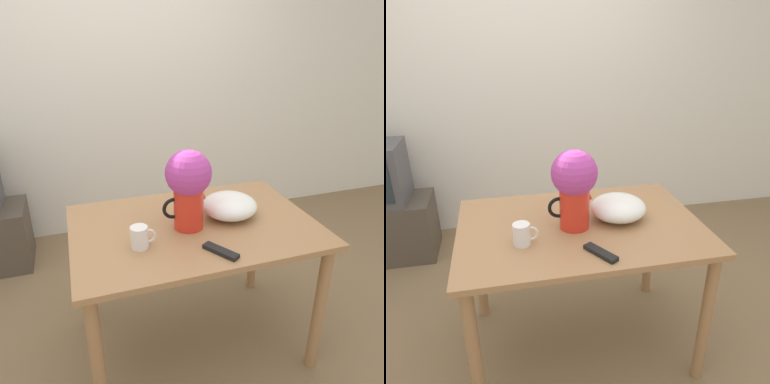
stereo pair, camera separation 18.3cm
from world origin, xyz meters
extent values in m
plane|color=#7F6647|center=(0.00, 0.00, 0.00)|extent=(12.00, 12.00, 0.00)
cube|color=silver|center=(0.00, 1.61, 1.30)|extent=(8.00, 0.05, 2.60)
cube|color=#A3754C|center=(0.14, -0.01, 0.78)|extent=(1.24, 0.85, 0.03)
cylinder|color=#A3754C|center=(-0.42, -0.38, 0.38)|extent=(0.06, 0.06, 0.77)
cylinder|color=#A3754C|center=(0.70, -0.38, 0.38)|extent=(0.06, 0.06, 0.77)
cylinder|color=#A3754C|center=(-0.42, 0.36, 0.38)|extent=(0.06, 0.06, 0.77)
cylinder|color=#A3754C|center=(0.70, 0.36, 0.38)|extent=(0.06, 0.06, 0.77)
cylinder|color=red|center=(0.11, -0.03, 0.90)|extent=(0.15, 0.15, 0.21)
cone|color=red|center=(0.17, -0.03, 0.98)|extent=(0.05, 0.05, 0.05)
torus|color=black|center=(0.03, -0.03, 0.91)|extent=(0.11, 0.02, 0.11)
sphere|color=#3D7033|center=(0.11, -0.03, 1.05)|extent=(0.17, 0.17, 0.17)
sphere|color=#B23D99|center=(0.11, -0.03, 1.09)|extent=(0.23, 0.23, 0.23)
cylinder|color=white|center=(-0.17, -0.14, 0.85)|extent=(0.08, 0.08, 0.11)
torus|color=white|center=(-0.13, -0.14, 0.85)|extent=(0.07, 0.01, 0.07)
ellipsoid|color=white|center=(0.35, 0.02, 0.86)|extent=(0.29, 0.29, 0.12)
cube|color=black|center=(0.17, -0.31, 0.81)|extent=(0.13, 0.17, 0.02)
camera|label=1|loc=(-0.41, -1.62, 1.72)|focal=35.00mm
camera|label=2|loc=(-0.23, -1.67, 1.72)|focal=35.00mm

